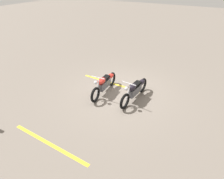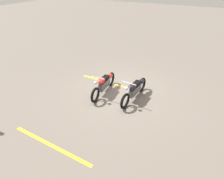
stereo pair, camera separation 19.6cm
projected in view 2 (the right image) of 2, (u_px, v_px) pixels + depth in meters
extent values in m
plane|color=slate|center=(121.00, 93.00, 8.88)|extent=(60.00, 60.00, 0.00)
torus|color=black|center=(95.00, 95.00, 8.08)|extent=(0.68, 0.15, 0.67)
torus|color=black|center=(111.00, 79.00, 9.29)|extent=(0.68, 0.15, 0.67)
cube|color=#59595E|center=(104.00, 84.00, 8.68)|extent=(0.85, 0.27, 0.32)
ellipsoid|color=red|center=(101.00, 81.00, 8.31)|extent=(0.54, 0.31, 0.24)
ellipsoid|color=red|center=(109.00, 76.00, 9.05)|extent=(0.57, 0.27, 0.22)
cube|color=black|center=(105.00, 78.00, 8.63)|extent=(0.45, 0.26, 0.09)
cylinder|color=silver|center=(98.00, 87.00, 8.12)|extent=(0.27, 0.07, 0.56)
cylinder|color=silver|center=(98.00, 78.00, 7.94)|extent=(0.07, 0.62, 0.04)
sphere|color=silver|center=(96.00, 83.00, 7.86)|extent=(0.15, 0.15, 0.15)
cylinder|color=silver|center=(105.00, 83.00, 9.12)|extent=(0.70, 0.13, 0.09)
torus|color=black|center=(125.00, 101.00, 7.70)|extent=(0.68, 0.17, 0.67)
torus|color=black|center=(142.00, 85.00, 8.82)|extent=(0.68, 0.17, 0.67)
cube|color=#59595E|center=(135.00, 90.00, 8.25)|extent=(0.86, 0.29, 0.32)
ellipsoid|color=black|center=(132.00, 87.00, 7.90)|extent=(0.54, 0.32, 0.24)
ellipsoid|color=black|center=(141.00, 82.00, 8.59)|extent=(0.58, 0.29, 0.22)
cube|color=black|center=(136.00, 83.00, 8.20)|extent=(0.46, 0.28, 0.09)
cylinder|color=silver|center=(128.00, 93.00, 7.73)|extent=(0.27, 0.08, 0.56)
cylinder|color=silver|center=(129.00, 83.00, 7.54)|extent=(0.09, 0.62, 0.04)
sphere|color=silver|center=(127.00, 89.00, 7.47)|extent=(0.15, 0.15, 0.15)
cylinder|color=silver|center=(136.00, 88.00, 8.68)|extent=(0.71, 0.15, 0.09)
cube|color=yellow|center=(110.00, 83.00, 9.65)|extent=(0.23, 3.20, 0.01)
cube|color=yellow|center=(51.00, 145.00, 6.16)|extent=(0.23, 3.20, 0.01)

